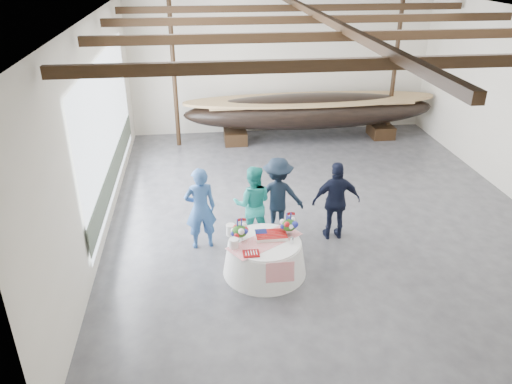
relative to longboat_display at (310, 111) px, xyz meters
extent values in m
cube|color=#3D3D42|center=(-0.81, -4.89, -0.99)|extent=(10.00, 12.00, 0.01)
cube|color=silver|center=(-0.81, 1.11, 1.26)|extent=(10.00, 0.02, 4.50)
cube|color=silver|center=(-0.81, -10.89, 1.26)|extent=(10.00, 0.02, 4.50)
cube|color=silver|center=(-5.81, -4.89, 1.26)|extent=(0.02, 12.00, 4.50)
cube|color=white|center=(-0.81, -4.89, 3.51)|extent=(10.00, 12.00, 0.01)
cube|color=black|center=(-0.81, -8.39, 3.26)|extent=(9.80, 0.12, 0.18)
cube|color=black|center=(-0.81, -5.89, 3.26)|extent=(9.80, 0.12, 0.18)
cube|color=black|center=(-0.81, -3.39, 3.26)|extent=(9.80, 0.12, 0.18)
cube|color=black|center=(-0.81, -0.89, 3.26)|extent=(9.80, 0.12, 0.18)
cube|color=black|center=(-0.81, -4.89, 3.39)|extent=(0.15, 11.76, 0.15)
cylinder|color=black|center=(-4.31, 0.00, 1.26)|extent=(0.14, 0.14, 4.50)
cylinder|color=black|center=(2.69, 0.00, 1.26)|extent=(0.14, 0.14, 4.50)
cube|color=silver|center=(-5.76, -3.89, 1.01)|extent=(0.02, 7.00, 3.20)
cube|color=#596654|center=(-5.75, -3.89, -0.09)|extent=(0.02, 7.00, 0.60)
cube|color=black|center=(-2.47, 0.00, -0.78)|extent=(0.72, 0.93, 0.41)
cube|color=black|center=(2.47, 0.00, -0.78)|extent=(0.72, 0.93, 0.41)
ellipsoid|color=black|center=(0.00, 0.00, -0.01)|extent=(8.23, 1.65, 1.13)
cube|color=#9E7A4C|center=(0.00, 0.00, 0.30)|extent=(6.58, 1.08, 0.06)
cone|color=white|center=(-2.50, -7.34, -0.65)|extent=(1.63, 1.63, 0.67)
cylinder|color=white|center=(-2.50, -7.34, -0.30)|extent=(1.38, 1.38, 0.04)
cube|color=red|center=(-2.50, -7.34, -0.28)|extent=(1.56, 1.27, 0.01)
cube|color=white|center=(-2.36, -7.21, -0.25)|extent=(0.60, 0.40, 0.07)
cylinder|color=white|center=(-3.11, -7.49, -0.19)|extent=(0.18, 0.18, 0.18)
cylinder|color=white|center=(-3.14, -7.02, -0.17)|extent=(0.18, 0.18, 0.22)
cube|color=maroon|center=(-2.81, -7.76, -0.27)|extent=(0.30, 0.24, 0.03)
cone|color=silver|center=(-2.01, -7.46, -0.22)|extent=(0.09, 0.09, 0.12)
imported|color=#2A4F87|center=(-3.70, -6.24, -0.08)|extent=(0.72, 0.54, 1.81)
imported|color=teal|center=(-2.59, -6.09, -0.12)|extent=(0.92, 0.76, 1.73)
imported|color=black|center=(-2.01, -5.81, -0.10)|extent=(1.22, 0.81, 1.77)
imported|color=black|center=(-0.81, -6.21, -0.10)|extent=(1.04, 0.43, 1.78)
camera|label=1|loc=(-3.65, -15.42, 4.77)|focal=35.00mm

